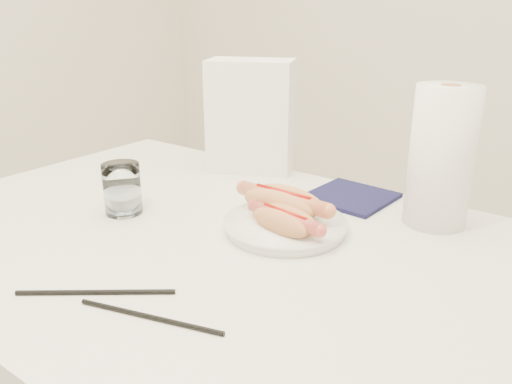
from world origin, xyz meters
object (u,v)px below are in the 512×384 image
Objects in this scene: table at (211,266)px; water_glass at (122,189)px; hotdog_left at (283,203)px; paper_towel_roll at (441,157)px; hotdog_right at (285,221)px; napkin_box at (251,116)px; plate at (285,227)px.

table is 12.13× the size of water_glass.
paper_towel_roll is at bearing 39.81° from hotdog_left.
hotdog_left is at bearing -142.23° from paper_towel_roll.
table is 0.23m from water_glass.
napkin_box is (-0.29, 0.29, 0.09)m from hotdog_right.
hotdog_left is 0.31m from water_glass.
hotdog_right is at bearing 27.77° from table.
table is 0.15m from plate.
water_glass is 0.39× the size of paper_towel_roll.
plate is at bearing -46.99° from hotdog_left.
table is at bearing -135.51° from plate.
hotdog_left is 1.92× the size of water_glass.
plate is 0.32m from water_glass.
hotdog_left reaches higher than table.
paper_towel_roll is (0.22, 0.17, 0.09)m from hotdog_left.
paper_towel_roll is (0.20, 0.20, 0.12)m from plate.
table is at bearing -87.92° from napkin_box.
paper_towel_roll reaches higher than hotdog_right.
table is 0.45m from paper_towel_roll.
hotdog_right is 0.42m from napkin_box.
water_glass is (-0.28, -0.14, 0.01)m from hotdog_left.
hotdog_right is at bearing -58.24° from plate.
water_glass is (-0.30, -0.11, 0.04)m from plate.
hotdog_left is at bearing 26.42° from water_glass.
water_glass reaches higher than plate.
hotdog_left is 0.29m from paper_towel_roll.
paper_towel_roll reaches higher than plate.
table is at bearing 5.49° from water_glass.
hotdog_right is (0.04, -0.06, -0.00)m from hotdog_left.
table is 5.66× the size of plate.
napkin_box reaches higher than hotdog_left.
water_glass reaches higher than hotdog_right.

